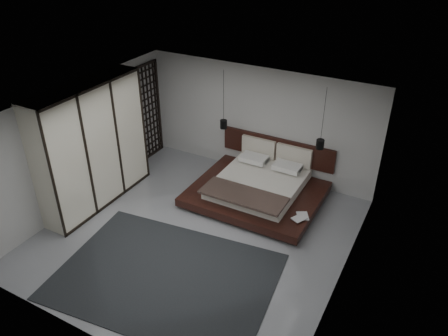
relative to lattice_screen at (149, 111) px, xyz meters
The scene contains 14 objects.
floor 4.05m from the lattice_screen, 39.71° to the right, with size 6.00×6.00×0.00m, color gray.
ceiling 4.12m from the lattice_screen, 39.71° to the right, with size 6.00×6.00×0.00m, color white.
wall_back 3.00m from the lattice_screen, 10.56° to the left, with size 6.00×6.00×0.00m, color #B2B2B0.
wall_front 6.20m from the lattice_screen, 61.57° to the right, with size 6.00×6.00×0.00m, color #B2B2B0.
wall_left 2.45m from the lattice_screen, 91.17° to the right, with size 6.00×6.00×0.00m, color #B2B2B0.
wall_right 6.44m from the lattice_screen, 22.38° to the right, with size 6.00×6.00×0.00m, color #B2B2B0.
lattice_screen is the anchor object (origin of this frame).
bed 3.69m from the lattice_screen, ahead, with size 2.93×2.46×1.10m.
book_lower 4.97m from the lattice_screen, 14.57° to the right, with size 0.24×0.32×0.03m, color #99724C.
book_upper 4.95m from the lattice_screen, 14.99° to the right, with size 0.22×0.30×0.02m, color #99724C.
pendant_left 2.31m from the lattice_screen, ahead, with size 0.17×0.17×1.46m.
pendant_right 4.72m from the lattice_screen, ahead, with size 0.18×0.18×1.42m.
wardrobe 2.44m from the lattice_screen, 84.07° to the right, with size 0.68×2.90×2.85m.
rug 5.07m from the lattice_screen, 50.78° to the right, with size 3.97×2.84×0.02m, color black.
Camera 1 is at (3.98, -6.12, 5.85)m, focal length 35.00 mm.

